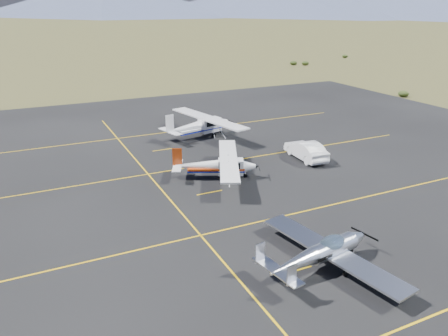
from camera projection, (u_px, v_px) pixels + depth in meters
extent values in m
plane|color=#383D1C|center=(304.00, 229.00, 26.64)|extent=(1600.00, 1600.00, 0.00)
cube|color=black|center=(249.00, 188.00, 32.55)|extent=(72.00, 72.00, 0.02)
cube|color=silver|center=(331.00, 251.00, 22.82)|extent=(2.95, 9.26, 0.12)
ellipsoid|color=#99BFD8|center=(332.00, 243.00, 22.65)|extent=(1.80, 1.22, 0.83)
cube|color=silver|center=(277.00, 270.00, 20.71)|extent=(1.20, 3.12, 0.06)
cube|color=silver|center=(292.00, 275.00, 19.61)|extent=(0.56, 0.15, 1.02)
cube|color=silver|center=(260.00, 253.00, 21.32)|extent=(0.56, 0.15, 1.02)
cylinder|color=black|center=(351.00, 252.00, 23.90)|extent=(0.36, 0.15, 0.35)
cylinder|color=black|center=(346.00, 273.00, 21.97)|extent=(0.42, 0.18, 0.41)
cylinder|color=black|center=(311.00, 252.00, 23.84)|extent=(0.42, 0.18, 0.41)
cube|color=silver|center=(231.00, 167.00, 34.13)|extent=(2.19, 1.73, 1.19)
cube|color=silver|center=(228.00, 159.00, 33.91)|extent=(5.26, 9.42, 0.12)
cube|color=black|center=(231.00, 164.00, 34.05)|extent=(1.72, 1.54, 0.49)
cube|color=#BA3B0F|center=(216.00, 168.00, 34.15)|extent=(4.45, 2.76, 0.16)
cube|color=#BA3B0F|center=(177.00, 157.00, 33.76)|extent=(0.71, 0.37, 1.41)
cube|color=silver|center=(178.00, 166.00, 34.01)|extent=(1.77, 2.85, 0.05)
cylinder|color=black|center=(245.00, 176.00, 34.43)|extent=(0.33, 0.21, 0.32)
cylinder|color=black|center=(228.00, 180.00, 33.52)|extent=(0.40, 0.27, 0.39)
cylinder|color=black|center=(227.00, 171.00, 35.26)|extent=(0.40, 0.27, 0.39)
cube|color=silver|center=(210.00, 125.00, 45.34)|extent=(2.46, 1.65, 1.39)
cube|color=silver|center=(208.00, 118.00, 44.96)|extent=(4.06, 11.36, 0.14)
cube|color=black|center=(210.00, 122.00, 45.24)|extent=(1.87, 1.56, 0.56)
cube|color=silver|center=(199.00, 128.00, 44.60)|extent=(5.27, 2.31, 0.18)
cube|color=silver|center=(170.00, 123.00, 42.19)|extent=(0.87, 0.26, 1.64)
cube|color=silver|center=(170.00, 131.00, 42.48)|extent=(1.48, 3.37, 0.06)
cylinder|color=black|center=(220.00, 131.00, 46.43)|extent=(0.38, 0.18, 0.37)
cylinder|color=black|center=(214.00, 136.00, 44.67)|extent=(0.47, 0.23, 0.45)
cylinder|color=black|center=(202.00, 131.00, 46.25)|extent=(0.47, 0.23, 0.45)
imported|color=white|center=(306.00, 150.00, 38.38)|extent=(2.05, 5.04, 1.63)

